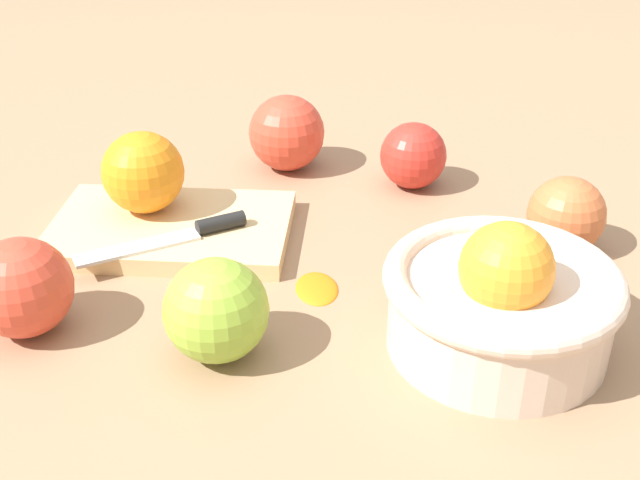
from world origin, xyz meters
TOP-DOWN VIEW (x-y plane):
  - ground_plane at (0.00, 0.00)m, footprint 2.40×2.40m
  - bowl at (-0.18, 0.12)m, footprint 0.18×0.18m
  - cutting_board at (0.11, 0.01)m, footprint 0.23×0.16m
  - orange_on_board at (0.14, -0.01)m, footprint 0.08×0.08m
  - knife at (0.09, 0.04)m, footprint 0.13×0.11m
  - apple_front_left at (-0.10, -0.14)m, footprint 0.07×0.07m
  - apple_front_right at (0.04, -0.16)m, footprint 0.08×0.08m
  - apple_front_left_2 at (-0.24, -0.04)m, footprint 0.07×0.07m
  - apple_back_center at (0.02, 0.17)m, footprint 0.08×0.08m
  - apple_back_right at (0.17, 0.17)m, footprint 0.08×0.08m
  - citrus_peel at (-0.04, 0.07)m, footprint 0.05×0.06m

SIDE VIEW (x-z plane):
  - ground_plane at x=0.00m, z-range 0.00..0.00m
  - citrus_peel at x=-0.04m, z-range 0.00..0.01m
  - cutting_board at x=0.11m, z-range 0.00..0.02m
  - knife at x=0.09m, z-range 0.01..0.03m
  - apple_front_left at x=-0.10m, z-range 0.00..0.07m
  - apple_front_left_2 at x=-0.24m, z-range 0.00..0.07m
  - apple_back_right at x=0.17m, z-range 0.00..0.08m
  - apple_back_center at x=0.02m, z-range 0.00..0.08m
  - apple_front_right at x=0.04m, z-range 0.00..0.08m
  - bowl at x=-0.18m, z-range -0.01..0.10m
  - orange_on_board at x=0.14m, z-range 0.02..0.09m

